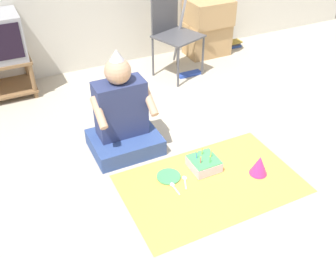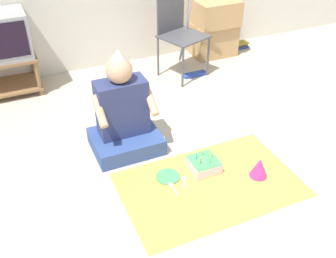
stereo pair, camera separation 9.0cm
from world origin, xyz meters
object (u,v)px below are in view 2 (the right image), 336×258
at_px(cardboard_box_stack, 215,27).
at_px(tv, 0,35).
at_px(book_pile, 241,45).
at_px(birthday_cake, 204,164).
at_px(person_seated, 123,117).
at_px(dust_mop, 191,42).
at_px(paper_plate, 168,176).
at_px(folding_chair, 178,27).
at_px(party_hat_blue, 259,167).

bearing_deg(cardboard_box_stack, tv, 179.57).
bearing_deg(book_pile, birthday_cake, -129.13).
distance_m(tv, birthday_cake, 2.38).
xyz_separation_m(cardboard_box_stack, birthday_cake, (-1.16, -1.93, -0.30)).
bearing_deg(person_seated, dust_mop, 42.68).
distance_m(dust_mop, paper_plate, 1.89).
relative_size(tv, cardboard_box_stack, 0.77).
xyz_separation_m(tv, cardboard_box_stack, (2.40, -0.02, -0.27)).
relative_size(tv, birthday_cake, 2.39).
bearing_deg(birthday_cake, person_seated, 130.81).
bearing_deg(paper_plate, person_seated, 108.16).
xyz_separation_m(folding_chair, paper_plate, (-0.83, -1.62, -0.53)).
bearing_deg(cardboard_box_stack, birthday_cake, -121.15).
distance_m(tv, book_pile, 2.90).
xyz_separation_m(person_seated, party_hat_blue, (0.82, -0.79, -0.21)).
xyz_separation_m(tv, paper_plate, (0.94, -1.92, -0.61)).
height_order(folding_chair, dust_mop, dust_mop).
distance_m(cardboard_box_stack, birthday_cake, 2.27).
bearing_deg(dust_mop, paper_plate, -121.87).
xyz_separation_m(person_seated, paper_plate, (0.17, -0.52, -0.28)).
distance_m(dust_mop, person_seated, 1.57).
distance_m(cardboard_box_stack, party_hat_blue, 2.33).
distance_m(tv, paper_plate, 2.22).
bearing_deg(cardboard_box_stack, paper_plate, -127.58).
xyz_separation_m(book_pile, paper_plate, (-1.90, -1.94, -0.03)).
distance_m(tv, cardboard_box_stack, 2.42).
xyz_separation_m(cardboard_box_stack, party_hat_blue, (-0.81, -2.17, -0.27)).
relative_size(book_pile, person_seated, 0.22).
relative_size(cardboard_box_stack, party_hat_blue, 4.22).
xyz_separation_m(folding_chair, book_pile, (1.07, 0.32, -0.50)).
bearing_deg(folding_chair, paper_plate, -117.23).
bearing_deg(tv, person_seated, -61.23).
bearing_deg(cardboard_box_stack, party_hat_blue, -110.52).
bearing_deg(dust_mop, birthday_cake, -113.07).
relative_size(party_hat_blue, paper_plate, 0.86).
height_order(folding_chair, cardboard_box_stack, folding_chair).
bearing_deg(party_hat_blue, cardboard_box_stack, 69.48).
height_order(folding_chair, paper_plate, folding_chair).
bearing_deg(paper_plate, party_hat_blue, -22.32).
bearing_deg(folding_chair, birthday_cake, -108.02).
distance_m(book_pile, paper_plate, 2.72).
bearing_deg(folding_chair, party_hat_blue, -95.53).
distance_m(birthday_cake, paper_plate, 0.30).
distance_m(person_seated, paper_plate, 0.61).
xyz_separation_m(book_pile, person_seated, (-2.07, -1.43, 0.26)).
relative_size(birthday_cake, paper_plate, 1.17).
bearing_deg(dust_mop, tv, 169.98).
bearing_deg(book_pile, folding_chair, -163.20).
height_order(dust_mop, paper_plate, dust_mop).
relative_size(cardboard_box_stack, book_pile, 3.44).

